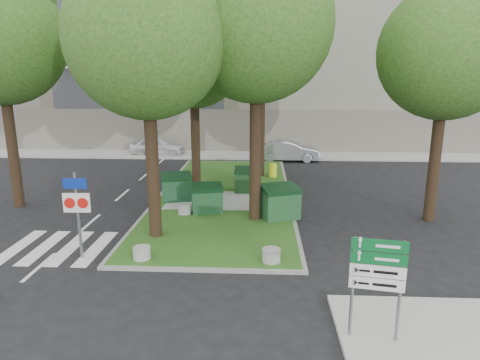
# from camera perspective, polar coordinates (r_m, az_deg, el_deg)

# --- Properties ---
(ground) EXTENTS (120.00, 120.00, 0.00)m
(ground) POSITION_cam_1_polar(r_m,az_deg,el_deg) (13.21, -7.26, -11.83)
(ground) COLOR black
(ground) RESTS_ON ground
(median_island) EXTENTS (6.00, 16.00, 0.12)m
(median_island) POSITION_cam_1_polar(r_m,az_deg,el_deg) (20.57, -2.06, -2.05)
(median_island) COLOR #264D16
(median_island) RESTS_ON ground
(median_kerb) EXTENTS (6.30, 16.30, 0.10)m
(median_kerb) POSITION_cam_1_polar(r_m,az_deg,el_deg) (20.57, -2.06, -2.07)
(median_kerb) COLOR gray
(median_kerb) RESTS_ON ground
(sidewalk_corner) EXTENTS (5.00, 4.00, 0.12)m
(sidewalk_corner) POSITION_cam_1_polar(r_m,az_deg,el_deg) (10.85, 27.21, -19.22)
(sidewalk_corner) COLOR #999993
(sidewalk_corner) RESTS_ON ground
(building_sidewalk) EXTENTS (42.00, 3.00, 0.12)m
(building_sidewalk) POSITION_cam_1_polar(r_m,az_deg,el_deg) (30.81, -1.34, 3.34)
(building_sidewalk) COLOR #999993
(building_sidewalk) RESTS_ON ground
(zebra_crossing) EXTENTS (5.00, 3.00, 0.01)m
(zebra_crossing) POSITION_cam_1_polar(r_m,az_deg,el_deg) (15.57, -20.15, -8.49)
(zebra_crossing) COLOR silver
(zebra_crossing) RESTS_ON ground
(apartment_building) EXTENTS (41.00, 12.00, 16.00)m
(apartment_building) POSITION_cam_1_polar(r_m,az_deg,el_deg) (37.84, -0.55, 17.38)
(apartment_building) COLOR tan
(apartment_building) RESTS_ON ground
(tree_median_near_left) EXTENTS (5.20, 5.20, 10.53)m
(tree_median_near_left) POSITION_cam_1_polar(r_m,az_deg,el_deg) (14.80, -12.10, 19.84)
(tree_median_near_left) COLOR black
(tree_median_near_left) RESTS_ON ground
(tree_median_near_right) EXTENTS (5.60, 5.60, 11.46)m
(tree_median_near_right) POSITION_cam_1_polar(r_m,az_deg,el_deg) (16.42, 2.55, 21.85)
(tree_median_near_right) COLOR black
(tree_median_near_right) RESTS_ON ground
(tree_median_mid) EXTENTS (4.80, 4.80, 9.99)m
(tree_median_mid) POSITION_cam_1_polar(r_m,az_deg,el_deg) (21.03, -5.99, 17.29)
(tree_median_mid) COLOR black
(tree_median_mid) RESTS_ON ground
(tree_median_far) EXTENTS (5.80, 5.80, 11.93)m
(tree_median_far) POSITION_cam_1_polar(r_m,az_deg,el_deg) (23.90, 3.19, 20.16)
(tree_median_far) COLOR black
(tree_median_far) RESTS_ON ground
(tree_street_right) EXTENTS (5.00, 5.00, 10.06)m
(tree_street_right) POSITION_cam_1_polar(r_m,az_deg,el_deg) (18.16, 26.23, 16.56)
(tree_street_right) COLOR black
(tree_street_right) RESTS_ON ground
(dumpster_a) EXTENTS (1.55, 1.25, 1.26)m
(dumpster_a) POSITION_cam_1_polar(r_m,az_deg,el_deg) (19.65, -8.44, -0.95)
(dumpster_a) COLOR #103D20
(dumpster_a) RESTS_ON median_island
(dumpster_b) EXTENTS (1.44, 1.14, 1.20)m
(dumpster_b) POSITION_cam_1_polar(r_m,az_deg,el_deg) (17.83, -4.41, -2.48)
(dumpster_b) COLOR #113C1C
(dumpster_b) RESTS_ON median_island
(dumpster_c) EXTENTS (1.31, 0.92, 1.21)m
(dumpster_c) POSITION_cam_1_polar(r_m,az_deg,el_deg) (20.84, 1.08, -0.00)
(dumpster_c) COLOR #0F3411
(dumpster_c) RESTS_ON median_island
(dumpster_d) EXTENTS (1.74, 1.49, 1.36)m
(dumpster_d) POSITION_cam_1_polar(r_m,az_deg,el_deg) (17.09, 5.35, -2.95)
(dumpster_d) COLOR #13401C
(dumpster_d) RESTS_ON median_island
(bollard_left) EXTENTS (0.54, 0.54, 0.38)m
(bollard_left) POSITION_cam_1_polar(r_m,az_deg,el_deg) (13.84, -12.96, -9.44)
(bollard_left) COLOR #9C9C97
(bollard_left) RESTS_ON median_island
(bollard_right) EXTENTS (0.56, 0.56, 0.40)m
(bollard_right) POSITION_cam_1_polar(r_m,az_deg,el_deg) (13.35, 4.19, -9.96)
(bollard_right) COLOR gray
(bollard_right) RESTS_ON median_island
(bollard_mid) EXTENTS (0.56, 0.56, 0.40)m
(bollard_mid) POSITION_cam_1_polar(r_m,az_deg,el_deg) (17.83, -7.38, -3.82)
(bollard_mid) COLOR gray
(bollard_mid) RESTS_ON median_island
(litter_bin) EXTENTS (0.43, 0.43, 0.76)m
(litter_bin) POSITION_cam_1_polar(r_m,az_deg,el_deg) (24.02, 4.40, 1.33)
(litter_bin) COLOR yellow
(litter_bin) RESTS_ON median_island
(traffic_sign_pole) EXTENTS (0.84, 0.09, 2.80)m
(traffic_sign_pole) POSITION_cam_1_polar(r_m,az_deg,el_deg) (14.22, -20.89, -3.01)
(traffic_sign_pole) COLOR slate
(traffic_sign_pole) RESTS_ON ground
(directional_sign) EXTENTS (1.13, 0.25, 2.29)m
(directional_sign) POSITION_cam_1_polar(r_m,az_deg,el_deg) (9.65, 17.84, -11.76)
(directional_sign) COLOR slate
(directional_sign) RESTS_ON sidewalk_corner
(car_white) EXTENTS (3.95, 1.68, 1.33)m
(car_white) POSITION_cam_1_polar(r_m,az_deg,el_deg) (31.52, -10.95, 4.45)
(car_white) COLOR silver
(car_white) RESTS_ON ground
(car_silver) EXTENTS (4.20, 1.50, 1.38)m
(car_silver) POSITION_cam_1_polar(r_m,az_deg,el_deg) (29.04, 6.46, 3.87)
(car_silver) COLOR gray
(car_silver) RESTS_ON ground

